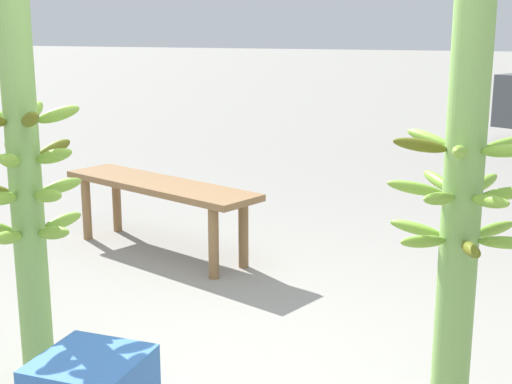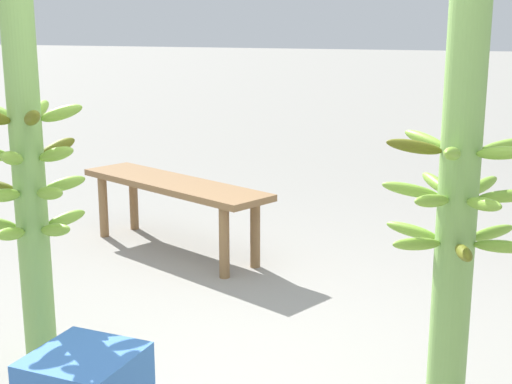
# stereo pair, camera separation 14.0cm
# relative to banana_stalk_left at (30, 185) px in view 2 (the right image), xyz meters

# --- Properties ---
(banana_stalk_left) EXTENTS (0.46, 0.46, 1.56)m
(banana_stalk_left) POSITION_rel_banana_stalk_left_xyz_m (0.00, 0.00, 0.00)
(banana_stalk_left) COLOR #7AA851
(banana_stalk_left) RESTS_ON ground_plane
(banana_stalk_center) EXTENTS (0.50, 0.50, 1.58)m
(banana_stalk_center) POSITION_rel_banana_stalk_left_xyz_m (1.63, 0.14, 0.01)
(banana_stalk_center) COLOR #7AA851
(banana_stalk_center) RESTS_ON ground_plane
(market_bench) EXTENTS (1.49, 0.85, 0.46)m
(market_bench) POSITION_rel_banana_stalk_left_xyz_m (-0.30, 1.66, -0.41)
(market_bench) COLOR olive
(market_bench) RESTS_ON ground_plane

